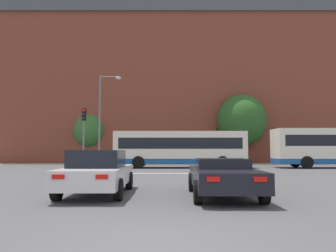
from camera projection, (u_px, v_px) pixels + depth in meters
ground_plane at (154, 247)px, 4.87m from camera, size 400.00×400.00×0.00m
stop_line_strip at (164, 173)px, 20.68m from camera, size 8.15×0.30×0.01m
far_pavement at (165, 164)px, 35.76m from camera, size 69.06×2.50×0.01m
brick_civic_building at (168, 90)px, 45.68m from camera, size 45.91×14.32×22.22m
car_saloon_left at (96, 172)px, 10.76m from camera, size 2.01×4.58×1.44m
car_roadster_right at (221, 176)px, 10.22m from camera, size 2.05×4.58×1.18m
bus_crossing_lead at (179, 148)px, 27.77m from camera, size 10.99×2.76×3.04m
traffic_light_far_right at (216, 138)px, 35.11m from camera, size 0.26×0.31×4.15m
traffic_light_near_left at (82, 129)px, 21.60m from camera, size 0.26×0.31×4.23m
street_lamp_junction at (102, 112)px, 27.84m from camera, size 1.89×0.36×7.93m
pedestrian_waiting at (151, 155)px, 35.78m from camera, size 0.30×0.44×1.69m
pedestrian_walking_east at (241, 154)px, 35.66m from camera, size 0.35×0.45×1.77m
pedestrian_walking_west at (169, 155)px, 36.39m from camera, size 0.45×0.33×1.64m
tree_by_building at (89, 131)px, 39.05m from camera, size 3.93×3.93×5.86m
tree_kerbside at (240, 120)px, 37.94m from camera, size 5.69×5.69×7.96m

